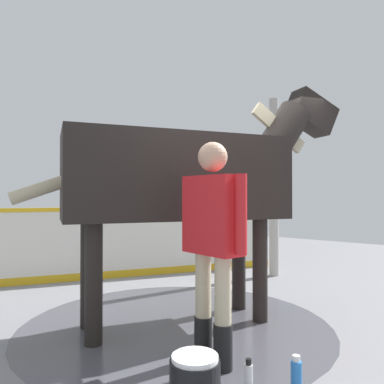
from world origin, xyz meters
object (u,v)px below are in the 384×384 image
(horse, at_px, (188,178))
(bottle_shampoo, at_px, (249,377))
(bottle_spray, at_px, (296,373))
(handler, at_px, (213,234))

(horse, height_order, bottle_shampoo, horse)
(horse, distance_m, bottle_shampoo, 2.03)
(horse, height_order, bottle_spray, horse)
(handler, xyz_separation_m, bottle_spray, (0.08, -0.66, -0.93))
(horse, xyz_separation_m, handler, (-0.61, -0.79, -0.50))
(bottle_spray, bearing_deg, horse, 69.80)
(horse, distance_m, bottle_spray, 2.10)
(bottle_shampoo, distance_m, bottle_spray, 0.34)
(horse, bearing_deg, bottle_spray, -81.14)
(handler, xyz_separation_m, bottle_shampoo, (-0.17, -0.43, -0.93))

